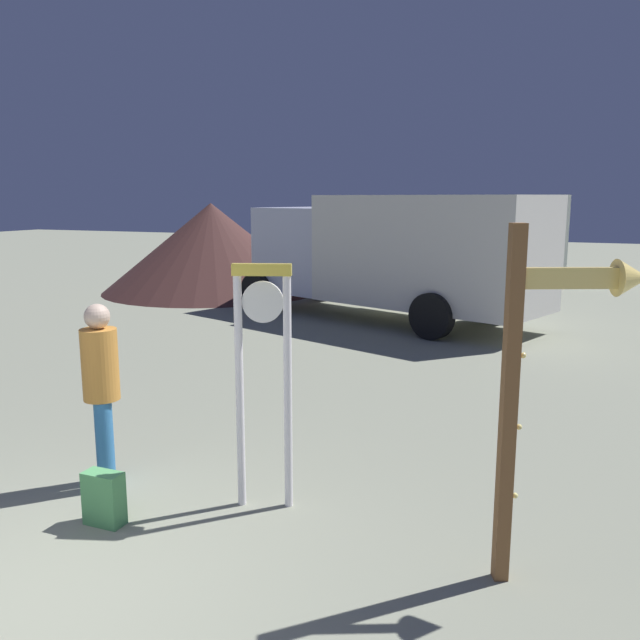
{
  "coord_description": "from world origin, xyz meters",
  "views": [
    {
      "loc": [
        3.37,
        -2.75,
        2.68
      ],
      "look_at": [
        0.34,
        4.61,
        1.2
      ],
      "focal_mm": 37.05,
      "sensor_mm": 36.0,
      "label": 1
    }
  ],
  "objects_px": {
    "standing_clock": "(263,362)",
    "person_near_clock": "(101,386)",
    "backpack": "(105,499)",
    "dome_tent": "(212,247)",
    "box_truck_far": "(475,232)",
    "box_truck_near": "(395,251)",
    "arrow_sign": "(554,354)"
  },
  "relations": [
    {
      "from": "backpack",
      "to": "dome_tent",
      "type": "xyz_separation_m",
      "value": [
        -6.55,
        12.39,
        1.04
      ]
    },
    {
      "from": "box_truck_far",
      "to": "dome_tent",
      "type": "distance_m",
      "value": 8.97
    },
    {
      "from": "dome_tent",
      "to": "box_truck_far",
      "type": "bearing_deg",
      "value": 43.86
    },
    {
      "from": "box_truck_near",
      "to": "standing_clock",
      "type": "bearing_deg",
      "value": -81.02
    },
    {
      "from": "standing_clock",
      "to": "backpack",
      "type": "bearing_deg",
      "value": -142.68
    },
    {
      "from": "person_near_clock",
      "to": "box_truck_near",
      "type": "relative_size",
      "value": 0.24
    },
    {
      "from": "person_near_clock",
      "to": "box_truck_far",
      "type": "xyz_separation_m",
      "value": [
        0.43,
        17.98,
        0.57
      ]
    },
    {
      "from": "standing_clock",
      "to": "person_near_clock",
      "type": "relative_size",
      "value": 1.23
    },
    {
      "from": "box_truck_near",
      "to": "dome_tent",
      "type": "xyz_separation_m",
      "value": [
        -6.2,
        2.55,
        -0.26
      ]
    },
    {
      "from": "backpack",
      "to": "dome_tent",
      "type": "height_order",
      "value": "dome_tent"
    },
    {
      "from": "standing_clock",
      "to": "arrow_sign",
      "type": "xyz_separation_m",
      "value": [
        2.34,
        -0.27,
        0.34
      ]
    },
    {
      "from": "arrow_sign",
      "to": "dome_tent",
      "type": "height_order",
      "value": "dome_tent"
    },
    {
      "from": "standing_clock",
      "to": "box_truck_near",
      "type": "relative_size",
      "value": 0.29
    },
    {
      "from": "person_near_clock",
      "to": "standing_clock",
      "type": "bearing_deg",
      "value": 7.11
    },
    {
      "from": "box_truck_near",
      "to": "backpack",
      "type": "bearing_deg",
      "value": -87.96
    },
    {
      "from": "person_near_clock",
      "to": "dome_tent",
      "type": "height_order",
      "value": "dome_tent"
    },
    {
      "from": "standing_clock",
      "to": "box_truck_near",
      "type": "height_order",
      "value": "box_truck_near"
    },
    {
      "from": "backpack",
      "to": "box_truck_near",
      "type": "relative_size",
      "value": 0.06
    },
    {
      "from": "person_near_clock",
      "to": "backpack",
      "type": "relative_size",
      "value": 3.83
    },
    {
      "from": "box_truck_far",
      "to": "dome_tent",
      "type": "xyz_separation_m",
      "value": [
        -6.47,
        -6.21,
        -0.28
      ]
    },
    {
      "from": "arrow_sign",
      "to": "box_truck_near",
      "type": "distance_m",
      "value": 10.02
    },
    {
      "from": "person_near_clock",
      "to": "box_truck_near",
      "type": "xyz_separation_m",
      "value": [
        0.16,
        9.21,
        0.55
      ]
    },
    {
      "from": "standing_clock",
      "to": "arrow_sign",
      "type": "distance_m",
      "value": 2.38
    },
    {
      "from": "person_near_clock",
      "to": "dome_tent",
      "type": "relative_size",
      "value": 0.28
    },
    {
      "from": "standing_clock",
      "to": "person_near_clock",
      "type": "bearing_deg",
      "value": -172.89
    },
    {
      "from": "dome_tent",
      "to": "standing_clock",
      "type": "bearing_deg",
      "value": -56.62
    },
    {
      "from": "box_truck_near",
      "to": "dome_tent",
      "type": "relative_size",
      "value": 1.17
    },
    {
      "from": "arrow_sign",
      "to": "dome_tent",
      "type": "distance_m",
      "value": 15.47
    },
    {
      "from": "arrow_sign",
      "to": "backpack",
      "type": "distance_m",
      "value": 3.74
    },
    {
      "from": "standing_clock",
      "to": "box_truck_far",
      "type": "height_order",
      "value": "box_truck_far"
    },
    {
      "from": "standing_clock",
      "to": "person_near_clock",
      "type": "distance_m",
      "value": 1.63
    },
    {
      "from": "box_truck_near",
      "to": "arrow_sign",
      "type": "bearing_deg",
      "value": -67.94
    }
  ]
}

